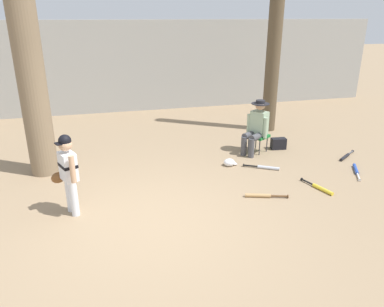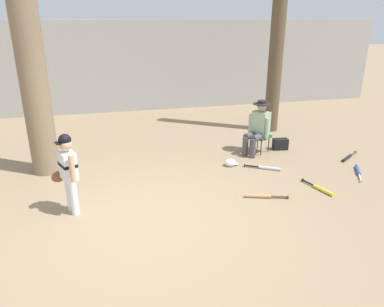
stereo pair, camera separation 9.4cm
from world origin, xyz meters
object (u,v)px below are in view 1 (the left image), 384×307
at_px(seated_spectator, 256,126).
at_px(handbag_beside_stool, 278,144).
at_px(tree_near_player, 28,54).
at_px(bat_wood_tan, 261,196).
at_px(bat_blue_youth, 356,170).
at_px(bat_aluminum_silver, 266,167).
at_px(bat_black_composite, 346,156).
at_px(tree_behind_spectator, 275,38).
at_px(young_ballplayer, 68,170).
at_px(folding_stool, 258,137).
at_px(bat_yellow_trainer, 320,188).
at_px(batting_helmet_white, 229,162).

relative_size(seated_spectator, handbag_beside_stool, 3.53).
distance_m(tree_near_player, bat_wood_tan, 4.83).
xyz_separation_m(bat_blue_youth, bat_aluminum_silver, (-1.70, 0.60, 0.00)).
xyz_separation_m(handbag_beside_stool, bat_black_composite, (1.17, -0.91, -0.10)).
relative_size(tree_behind_spectator, young_ballplayer, 4.21).
height_order(tree_behind_spectator, handbag_beside_stool, tree_behind_spectator).
height_order(tree_near_player, folding_stool, tree_near_player).
xyz_separation_m(folding_stool, bat_wood_tan, (-0.87, -2.11, -0.33)).
distance_m(seated_spectator, bat_wood_tan, 2.28).
distance_m(young_ballplayer, bat_black_composite, 5.84).
bearing_deg(handbag_beside_stool, young_ballplayer, -157.69).
bearing_deg(bat_blue_youth, bat_wood_tan, -167.13).
distance_m(bat_yellow_trainer, batting_helmet_white, 1.90).
distance_m(tree_near_player, bat_yellow_trainer, 5.77).
relative_size(seated_spectator, bat_yellow_trainer, 1.67).
bearing_deg(handbag_beside_stool, folding_stool, -175.46).
relative_size(tree_behind_spectator, folding_stool, 9.99).
xyz_separation_m(bat_black_composite, bat_aluminum_silver, (-1.98, -0.12, 0.00)).
bearing_deg(bat_blue_youth, bat_yellow_trainer, -155.38).
bearing_deg(folding_stool, seated_spectator, -148.36).
distance_m(seated_spectator, bat_aluminum_silver, 1.12).
xyz_separation_m(bat_blue_youth, batting_helmet_white, (-2.35, 0.96, 0.04)).
bearing_deg(seated_spectator, folding_stool, 31.64).
relative_size(bat_blue_youth, bat_aluminum_silver, 1.05).
xyz_separation_m(folding_stool, batting_helmet_white, (-0.91, -0.62, -0.30)).
bearing_deg(bat_wood_tan, batting_helmet_white, 91.50).
height_order(tree_near_player, bat_yellow_trainer, tree_near_player).
height_order(tree_near_player, bat_aluminum_silver, tree_near_player).
relative_size(young_ballplayer, handbag_beside_stool, 3.84).
bearing_deg(bat_aluminum_silver, seated_spectator, 79.29).
distance_m(bat_yellow_trainer, bat_aluminum_silver, 1.25).
bearing_deg(young_ballplayer, bat_wood_tan, -5.22).
bearing_deg(bat_yellow_trainer, tree_behind_spectator, 78.71).
relative_size(tree_near_player, bat_blue_youth, 7.67).
bearing_deg(tree_near_player, folding_stool, 0.08).
relative_size(bat_yellow_trainer, batting_helmet_white, 2.58).
relative_size(bat_yellow_trainer, bat_aluminum_silver, 1.07).
bearing_deg(seated_spectator, batting_helmet_white, -145.44).
height_order(bat_yellow_trainer, bat_blue_youth, same).
bearing_deg(folding_stool, batting_helmet_white, -145.70).
relative_size(seated_spectator, bat_aluminum_silver, 1.80).
relative_size(bat_blue_youth, batting_helmet_white, 2.53).
relative_size(bat_black_composite, bat_blue_youth, 0.92).
height_order(tree_behind_spectator, bat_wood_tan, tree_behind_spectator).
height_order(young_ballplayer, handbag_beside_stool, young_ballplayer).
height_order(folding_stool, bat_black_composite, folding_stool).
bearing_deg(batting_helmet_white, folding_stool, 34.30).
bearing_deg(bat_blue_youth, bat_aluminum_silver, 160.60).
bearing_deg(bat_blue_youth, bat_black_composite, 68.62).
relative_size(young_ballplayer, folding_stool, 2.37).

